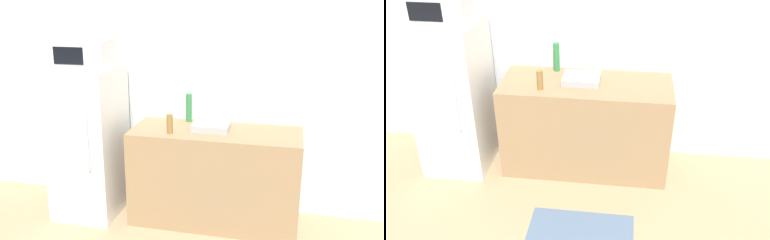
{
  "view_description": "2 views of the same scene",
  "coord_description": "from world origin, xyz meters",
  "views": [
    {
      "loc": [
        0.28,
        -0.75,
        2.1
      ],
      "look_at": [
        -0.45,
        2.34,
        1.17
      ],
      "focal_mm": 40.0,
      "sensor_mm": 36.0,
      "label": 1
    },
    {
      "loc": [
        -0.0,
        -0.54,
        2.6
      ],
      "look_at": [
        -0.36,
        2.28,
        0.91
      ],
      "focal_mm": 40.0,
      "sensor_mm": 36.0,
      "label": 2
    }
  ],
  "objects": [
    {
      "name": "sink_basin",
      "position": [
        -0.41,
        2.96,
        0.94
      ],
      "size": [
        0.34,
        0.26,
        0.06
      ],
      "primitive_type": "cube",
      "color": "#9EA3A8",
      "rests_on": "counter"
    },
    {
      "name": "bottle_short",
      "position": [
        -0.75,
        2.77,
        0.99
      ],
      "size": [
        0.06,
        0.06,
        0.18
      ],
      "primitive_type": "cylinder",
      "color": "olive",
      "rests_on": "counter"
    },
    {
      "name": "counter",
      "position": [
        -0.36,
        2.93,
        0.45
      ],
      "size": [
        1.56,
        0.63,
        0.91
      ],
      "primitive_type": "cube",
      "color": "#937551",
      "rests_on": "ground_plane"
    },
    {
      "name": "wall_back",
      "position": [
        0.0,
        3.28,
        1.3
      ],
      "size": [
        8.0,
        0.06,
        2.6
      ],
      "primitive_type": "cube",
      "color": "silver",
      "rests_on": "ground_plane"
    },
    {
      "name": "refrigerator",
      "position": [
        -1.6,
        2.86,
        0.73
      ],
      "size": [
        0.59,
        0.69,
        1.46
      ],
      "color": "white",
      "rests_on": "ground_plane"
    },
    {
      "name": "bottle_tall",
      "position": [
        -0.67,
        3.17,
        1.05
      ],
      "size": [
        0.06,
        0.06,
        0.28
      ],
      "primitive_type": "cylinder",
      "color": "#2D7F42",
      "rests_on": "counter"
    },
    {
      "name": "microwave",
      "position": [
        -1.6,
        2.86,
        1.59
      ],
      "size": [
        0.52,
        0.36,
        0.26
      ],
      "color": "white",
      "rests_on": "refrigerator"
    }
  ]
}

